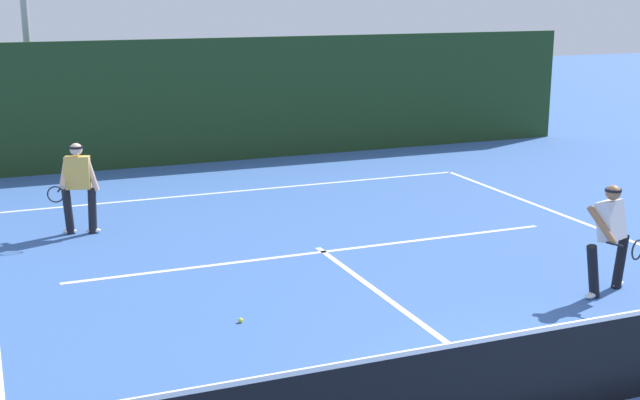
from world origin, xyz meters
TOP-DOWN VIEW (x-y plane):
  - court_line_baseline_far at (0.00, 10.94)m, footprint 10.51×0.10m
  - court_line_service at (0.00, 6.15)m, footprint 8.57×0.10m
  - court_line_centre at (0.00, 3.20)m, footprint 0.10×6.40m
  - tennis_net at (0.00, 0.00)m, footprint 11.51×0.09m
  - player_near at (3.06, 2.76)m, footprint 1.01×0.94m
  - player_far at (-3.64, 8.82)m, footprint 0.95×0.90m
  - tennis_ball at (-2.21, 3.66)m, footprint 0.07×0.07m
  - back_fence_windscreen at (0.00, 14.35)m, footprint 21.17×0.12m

SIDE VIEW (x-z plane):
  - court_line_baseline_far at x=0.00m, z-range 0.00..0.01m
  - court_line_service at x=0.00m, z-range 0.00..0.01m
  - court_line_centre at x=0.00m, z-range 0.00..0.01m
  - tennis_ball at x=-2.21m, z-range 0.00..0.07m
  - tennis_net at x=0.00m, z-range -0.04..1.08m
  - player_near at x=3.06m, z-range 0.08..1.69m
  - player_far at x=-3.64m, z-range 0.09..1.75m
  - back_fence_windscreen at x=0.00m, z-range 0.00..3.12m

